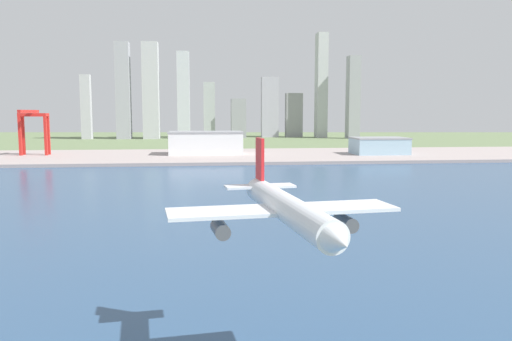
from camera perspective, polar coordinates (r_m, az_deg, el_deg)
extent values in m
plane|color=#64774F|center=(249.59, -4.27, -2.35)|extent=(2400.00, 2400.00, 0.00)
cube|color=#2D4C70|center=(190.56, -3.69, -5.10)|extent=(840.00, 360.00, 0.15)
cube|color=#A29491|center=(438.15, -5.06, 1.64)|extent=(840.00, 140.00, 2.50)
cylinder|color=silver|center=(69.12, 3.43, -4.22)|extent=(7.95, 34.56, 3.81)
cone|color=silver|center=(51.89, 9.34, -7.93)|extent=(4.10, 4.60, 3.62)
cube|color=silver|center=(70.85, 3.03, -4.42)|extent=(32.77, 11.39, 0.50)
cube|color=red|center=(83.30, 0.44, 0.54)|extent=(1.00, 4.15, 9.14)
cube|color=silver|center=(83.73, 0.44, -1.79)|extent=(11.92, 5.15, 0.36)
cylinder|color=#4C4F54|center=(73.29, 10.05, -5.82)|extent=(2.66, 5.03, 2.09)
cylinder|color=#4C4F54|center=(68.39, -4.04, -6.62)|extent=(2.66, 5.03, 2.09)
cube|color=red|center=(470.25, -25.06, 3.54)|extent=(2.20, 2.20, 32.77)
cube|color=red|center=(463.91, -22.63, 3.61)|extent=(2.20, 2.20, 32.77)
cube|color=red|center=(477.81, -24.75, 3.59)|extent=(2.20, 2.20, 32.77)
cube|color=red|center=(471.58, -22.35, 3.67)|extent=(2.20, 2.20, 32.77)
cube|color=red|center=(470.38, -23.80, 5.76)|extent=(23.19, 10.00, 2.80)
cube|color=red|center=(459.57, -24.25, 6.09)|extent=(2.60, 45.39, 2.60)
cube|color=white|center=(444.31, -5.67, 3.06)|extent=(62.77, 35.41, 18.50)
cube|color=gray|center=(443.83, -5.69, 4.33)|extent=(64.03, 36.11, 1.20)
cube|color=#99BCD1|center=(455.68, 13.70, 2.66)|extent=(45.52, 32.79, 13.34)
cube|color=gray|center=(455.27, 13.73, 3.58)|extent=(46.43, 33.45, 1.20)
cube|color=#B6B4BD|center=(784.66, -18.58, 6.80)|extent=(14.10, 14.59, 93.42)
cube|color=#A0A0AB|center=(773.28, -14.74, 8.67)|extent=(20.24, 20.38, 140.36)
cube|color=#B6B7BD|center=(767.64, -11.77, 8.77)|extent=(23.19, 23.72, 140.49)
cube|color=silver|center=(770.52, -8.18, 8.38)|extent=(18.08, 21.87, 128.40)
cube|color=#A0A6A6|center=(790.89, -5.30, 6.80)|extent=(17.41, 23.13, 84.92)
cube|color=gray|center=(775.81, -1.99, 5.89)|extent=(22.23, 19.74, 59.50)
cube|color=#A6A3B3|center=(800.58, 1.57, 7.13)|extent=(26.42, 14.04, 93.78)
cube|color=gray|center=(805.09, 4.29, 6.23)|extent=(26.05, 14.73, 69.01)
cube|color=#B4B8B9|center=(798.01, 7.37, 9.45)|extent=(15.76, 23.75, 159.51)
cube|color=#94979B|center=(776.71, 10.88, 8.09)|extent=(17.31, 20.31, 122.16)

